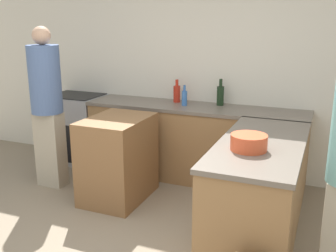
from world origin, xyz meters
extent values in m
cube|color=silver|center=(0.00, 2.49, 1.35)|extent=(8.00, 0.06, 2.70)
cube|color=olive|center=(0.00, 2.17, 0.43)|extent=(2.60, 0.58, 0.87)
cube|color=#6B6056|center=(0.00, 2.17, 0.89)|extent=(2.63, 0.61, 0.04)
cube|color=olive|center=(0.97, 1.07, 0.43)|extent=(0.66, 1.63, 0.87)
cube|color=#6B6056|center=(0.97, 1.07, 0.89)|extent=(0.69, 1.66, 0.04)
cube|color=#99999E|center=(-1.68, 2.17, 0.45)|extent=(0.72, 0.58, 0.91)
cube|color=black|center=(-1.68, 1.88, 0.32)|extent=(0.61, 0.01, 0.51)
cube|color=black|center=(-1.68, 2.17, 0.91)|extent=(0.67, 0.54, 0.01)
cube|color=brown|center=(-0.57, 1.33, 0.45)|extent=(0.59, 0.81, 0.90)
cylinder|color=#DB512D|center=(0.91, 0.80, 0.97)|extent=(0.29, 0.29, 0.12)
cylinder|color=black|center=(0.27, 2.33, 1.02)|extent=(0.08, 0.08, 0.23)
cylinder|color=black|center=(0.27, 2.33, 1.18)|extent=(0.04, 0.04, 0.09)
cylinder|color=red|center=(-0.28, 2.31, 1.01)|extent=(0.08, 0.08, 0.20)
cylinder|color=red|center=(-0.28, 2.31, 1.15)|extent=(0.04, 0.04, 0.08)
cylinder|color=#386BB7|center=(-0.12, 2.16, 0.99)|extent=(0.06, 0.06, 0.17)
cylinder|color=#386BB7|center=(-0.12, 2.16, 1.11)|extent=(0.03, 0.03, 0.07)
cube|color=#ADA38E|center=(-1.47, 1.34, 0.44)|extent=(0.31, 0.19, 0.88)
cylinder|color=#4C6699|center=(-1.47, 1.34, 1.25)|extent=(0.35, 0.35, 0.75)
sphere|color=tan|center=(-1.47, 1.34, 1.73)|extent=(0.20, 0.20, 0.20)
camera|label=1|loc=(1.45, -2.13, 1.89)|focal=42.00mm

